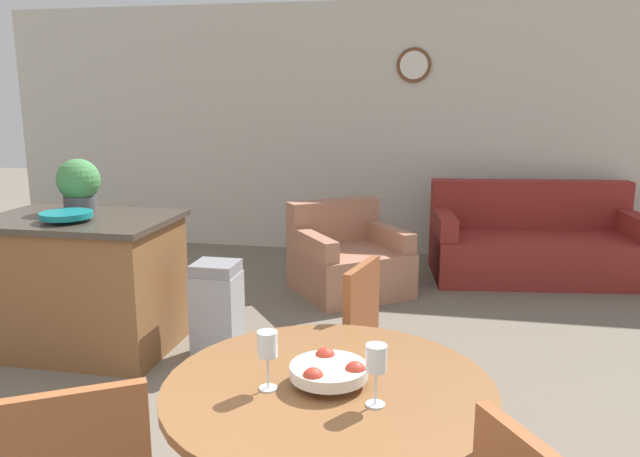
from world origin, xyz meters
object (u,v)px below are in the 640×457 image
at_px(dining_chair_far_side, 383,352).
at_px(trash_bin, 217,310).
at_px(couch, 535,246).
at_px(fruit_bowl, 329,371).
at_px(dining_table, 329,428).
at_px(potted_plant, 79,184).
at_px(armchair, 348,261).
at_px(kitchen_island, 84,283).
at_px(wine_glass_left, 267,347).
at_px(teal_bowl, 66,215).
at_px(wine_glass_right, 376,361).

relative_size(dining_chair_far_side, trash_bin, 1.46).
bearing_deg(couch, fruit_bowl, -114.47).
bearing_deg(dining_table, potted_plant, 138.06).
height_order(dining_table, dining_chair_far_side, dining_chair_far_side).
bearing_deg(armchair, dining_table, -118.56).
relative_size(kitchen_island, potted_plant, 3.37).
height_order(dining_table, potted_plant, potted_plant).
relative_size(dining_table, potted_plant, 3.16).
height_order(dining_table, trash_bin, dining_table).
relative_size(wine_glass_left, teal_bowl, 0.63).
distance_m(wine_glass_left, kitchen_island, 2.60).
distance_m(dining_chair_far_side, armchair, 2.61).
xyz_separation_m(teal_bowl, couch, (3.28, 2.58, -0.67)).
height_order(dining_chair_far_side, kitchen_island, dining_chair_far_side).
bearing_deg(kitchen_island, dining_chair_far_side, -22.87).
height_order(potted_plant, armchair, potted_plant).
relative_size(dining_chair_far_side, teal_bowl, 2.87).
distance_m(wine_glass_left, teal_bowl, 2.46).
height_order(fruit_bowl, kitchen_island, kitchen_island).
bearing_deg(kitchen_island, dining_table, -40.23).
xyz_separation_m(dining_chair_far_side, kitchen_island, (-2.15, 0.91, -0.06)).
bearing_deg(dining_chair_far_side, wine_glass_left, -6.08).
bearing_deg(armchair, wine_glass_right, -115.96).
relative_size(trash_bin, armchair, 0.54).
bearing_deg(trash_bin, wine_glass_right, -56.16).
relative_size(dining_table, teal_bowl, 3.54).
xyz_separation_m(dining_table, potted_plant, (-2.13, 1.91, 0.55)).
bearing_deg(fruit_bowl, kitchen_island, 139.79).
bearing_deg(fruit_bowl, wine_glass_left, -159.58).
distance_m(fruit_bowl, wine_glass_right, 0.23).
height_order(dining_chair_far_side, wine_glass_right, wine_glass_right).
relative_size(fruit_bowl, trash_bin, 0.42).
height_order(teal_bowl, trash_bin, teal_bowl).
bearing_deg(wine_glass_left, kitchen_island, 135.62).
height_order(fruit_bowl, potted_plant, potted_plant).
relative_size(fruit_bowl, potted_plant, 0.74).
distance_m(dining_chair_far_side, trash_bin, 1.55).
relative_size(teal_bowl, couch, 0.16).
bearing_deg(fruit_bowl, potted_plant, 138.08).
bearing_deg(dining_chair_far_side, armchair, -154.01).
height_order(dining_chair_far_side, fruit_bowl, dining_chair_far_side).
bearing_deg(potted_plant, dining_chair_far_side, -26.14).
bearing_deg(potted_plant, armchair, 40.30).
relative_size(dining_chair_far_side, couch, 0.46).
bearing_deg(trash_bin, wine_glass_left, -64.25).
xyz_separation_m(teal_bowl, potted_plant, (-0.11, 0.34, 0.15)).
relative_size(wine_glass_right, kitchen_island, 0.17).
bearing_deg(dining_chair_far_side, wine_glass_right, 17.16).
xyz_separation_m(dining_chair_far_side, wine_glass_right, (0.06, -0.93, 0.37)).
bearing_deg(potted_plant, teal_bowl, -72.10).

